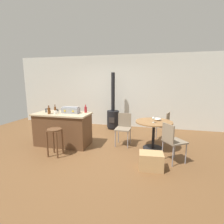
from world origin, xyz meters
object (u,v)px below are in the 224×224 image
(bottle_2, at_px, (49,111))
(wine_glass, at_px, (153,118))
(bottle_0, at_px, (55,110))
(cardboard_box, at_px, (151,161))
(folding_chair_far, at_px, (163,124))
(folding_chair_left, at_px, (124,127))
(cup_0, at_px, (47,110))
(kitchen_island, at_px, (63,129))
(bottle_1, at_px, (86,109))
(dining_table, at_px, (154,128))
(cup_1, at_px, (48,111))
(wood_stove, at_px, (113,115))
(cup_2, at_px, (56,112))
(folding_chair_near, at_px, (172,140))
(serving_bowl, at_px, (158,119))
(toolbox, at_px, (71,110))
(wooden_stool, at_px, (55,136))
(cup_3, at_px, (56,110))

(bottle_2, bearing_deg, wine_glass, 6.93)
(bottle_0, height_order, cardboard_box, bottle_0)
(folding_chair_far, height_order, folding_chair_left, folding_chair_left)
(cup_0, bearing_deg, bottle_0, -5.08)
(kitchen_island, bearing_deg, bottle_2, -148.02)
(bottle_1, bearing_deg, bottle_2, -154.79)
(dining_table, relative_size, bottle_0, 4.08)
(folding_chair_far, relative_size, bottle_0, 3.75)
(folding_chair_left, height_order, bottle_1, bottle_1)
(wine_glass, bearing_deg, kitchen_island, -176.41)
(cup_1, bearing_deg, dining_table, 7.50)
(wood_stove, xyz_separation_m, cardboard_box, (1.42, -2.68, -0.33))
(folding_chair_left, height_order, cup_2, cup_2)
(folding_chair_near, distance_m, bottle_1, 2.36)
(folding_chair_left, distance_m, bottle_1, 1.14)
(dining_table, xyz_separation_m, wine_glass, (-0.02, -0.14, 0.28))
(cup_1, distance_m, cardboard_box, 2.95)
(cup_1, bearing_deg, cup_0, 139.58)
(kitchen_island, relative_size, folding_chair_near, 1.73)
(folding_chair_far, bearing_deg, wood_stove, 151.04)
(dining_table, distance_m, bottle_1, 1.88)
(folding_chair_left, xyz_separation_m, cup_2, (-1.72, -0.55, 0.42))
(folding_chair_left, relative_size, wine_glass, 6.04)
(cup_0, bearing_deg, wood_stove, 51.96)
(folding_chair_left, bearing_deg, serving_bowl, 2.21)
(toolbox, height_order, bottle_2, bottle_2)
(wooden_stool, height_order, cup_3, cup_3)
(toolbox, distance_m, bottle_2, 0.56)
(cup_2, bearing_deg, cup_3, 117.93)
(folding_chair_near, distance_m, cup_3, 3.13)
(folding_chair_near, height_order, bottle_1, bottle_1)
(folding_chair_near, relative_size, cup_1, 7.35)
(wood_stove, height_order, serving_bowl, wood_stove)
(kitchen_island, xyz_separation_m, dining_table, (2.42, 0.29, 0.11))
(wood_stove, height_order, cardboard_box, wood_stove)
(wooden_stool, relative_size, cup_0, 5.63)
(bottle_2, bearing_deg, cardboard_box, -13.17)
(bottle_2, xyz_separation_m, serving_bowl, (2.79, 0.61, -0.21))
(folding_chair_far, bearing_deg, bottle_1, -161.80)
(wine_glass, bearing_deg, cardboard_box, -90.96)
(folding_chair_left, relative_size, cardboard_box, 1.84)
(cup_1, bearing_deg, kitchen_island, 12.41)
(folding_chair_left, height_order, cup_0, cup_0)
(kitchen_island, bearing_deg, cup_3, 153.55)
(cup_1, height_order, wine_glass, cup_1)
(wooden_stool, xyz_separation_m, cup_2, (-0.27, 0.53, 0.46))
(wine_glass, bearing_deg, bottle_0, -176.68)
(cup_1, xyz_separation_m, cardboard_box, (2.75, -0.72, -0.77))
(folding_chair_far, distance_m, wood_stove, 1.97)
(cup_0, xyz_separation_m, cup_2, (0.39, -0.18, -0.01))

